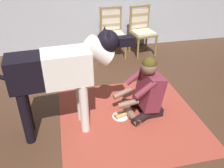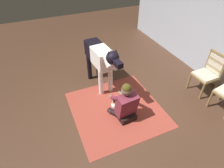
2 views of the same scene
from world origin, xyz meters
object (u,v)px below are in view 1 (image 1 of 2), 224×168
object	(u,v)px
dining_chair_left_of_pair	(112,30)
person_sitting_on_floor	(146,91)
large_dog	(62,71)
hot_dog_on_plate	(120,115)
dining_chair_right_of_pair	(142,28)

from	to	relation	value
dining_chair_left_of_pair	person_sitting_on_floor	distance (m)	2.11
dining_chair_left_of_pair	large_dog	distance (m)	2.45
dining_chair_left_of_pair	hot_dog_on_plate	world-z (taller)	dining_chair_left_of_pair
dining_chair_left_of_pair	person_sitting_on_floor	size ratio (longest dim) A/B	1.15
dining_chair_right_of_pair	hot_dog_on_plate	xyz separation A→B (m)	(-1.00, -2.13, -0.52)
person_sitting_on_floor	hot_dog_on_plate	size ratio (longest dim) A/B	3.76
dining_chair_left_of_pair	large_dog	size ratio (longest dim) A/B	0.60
person_sitting_on_floor	large_dog	bearing A→B (deg)	-175.49
dining_chair_left_of_pair	person_sitting_on_floor	xyz separation A→B (m)	(-0.00, -2.10, -0.19)
dining_chair_right_of_pair	hot_dog_on_plate	world-z (taller)	dining_chair_right_of_pair
large_dog	hot_dog_on_plate	distance (m)	1.07
large_dog	hot_dog_on_plate	bearing A→B (deg)	4.51
hot_dog_on_plate	large_dog	bearing A→B (deg)	-175.49
dining_chair_left_of_pair	dining_chair_right_of_pair	bearing A→B (deg)	-0.08
dining_chair_right_of_pair	large_dog	distance (m)	2.79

